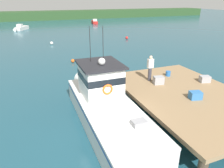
% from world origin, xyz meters
% --- Properties ---
extents(ground_plane, '(200.00, 200.00, 0.00)m').
position_xyz_m(ground_plane, '(0.00, 0.00, 0.00)').
color(ground_plane, '#1E4C5B').
extents(dock, '(6.00, 9.00, 1.20)m').
position_xyz_m(dock, '(4.80, 0.00, 1.07)').
color(dock, '#4C3D2D').
rests_on(dock, ground).
extents(main_fishing_boat, '(2.65, 9.82, 4.80)m').
position_xyz_m(main_fishing_boat, '(0.21, 0.84, 1.01)').
color(main_fishing_boat, white).
rests_on(main_fishing_boat, ground).
extents(crate_stack_mid_dock, '(0.69, 0.57, 0.41)m').
position_xyz_m(crate_stack_mid_dock, '(4.66, -0.78, 1.40)').
color(crate_stack_mid_dock, '#3370B2').
rests_on(crate_stack_mid_dock, dock).
extents(crate_single_far, '(0.70, 0.59, 0.39)m').
position_xyz_m(crate_single_far, '(6.91, 0.89, 1.40)').
color(crate_single_far, '#9E9EA3').
rests_on(crate_single_far, dock).
extents(crate_stack_near_edge, '(0.68, 0.55, 0.47)m').
position_xyz_m(crate_stack_near_edge, '(4.04, 1.70, 1.43)').
color(crate_stack_near_edge, '#9E9EA3').
rests_on(crate_stack_near_edge, dock).
extents(bait_bucket, '(0.32, 0.32, 0.34)m').
position_xyz_m(bait_bucket, '(5.43, 2.67, 1.37)').
color(bait_bucket, '#2866B2').
rests_on(bait_bucket, dock).
extents(deckhand_by_the_boat, '(0.36, 0.22, 1.63)m').
position_xyz_m(deckhand_by_the_boat, '(3.82, 2.40, 2.06)').
color(deckhand_by_the_boat, '#383842').
rests_on(deckhand_by_the_boat, dock).
extents(moored_boat_far_right, '(3.03, 4.66, 1.21)m').
position_xyz_m(moored_boat_far_right, '(-4.00, 39.56, 0.42)').
color(moored_boat_far_right, silver).
rests_on(moored_boat_far_right, ground).
extents(moored_boat_near_channel, '(1.79, 4.73, 1.18)m').
position_xyz_m(moored_boat_near_channel, '(13.50, 45.02, 0.41)').
color(moored_boat_near_channel, red).
rests_on(moored_boat_near_channel, ground).
extents(mooring_buoy_spare_mooring, '(0.43, 0.43, 0.43)m').
position_xyz_m(mooring_buoy_spare_mooring, '(11.70, 22.22, 0.21)').
color(mooring_buoy_spare_mooring, red).
rests_on(mooring_buoy_spare_mooring, ground).
extents(mooring_buoy_inshore, '(0.36, 0.36, 0.36)m').
position_xyz_m(mooring_buoy_inshore, '(0.91, 12.32, 0.18)').
color(mooring_buoy_inshore, '#EA5B19').
rests_on(mooring_buoy_inshore, ground).
extents(mooring_buoy_channel_marker, '(0.43, 0.43, 0.43)m').
position_xyz_m(mooring_buoy_channel_marker, '(0.02, 22.27, 0.22)').
color(mooring_buoy_channel_marker, silver).
rests_on(mooring_buoy_channel_marker, ground).
extents(far_shoreline, '(120.00, 8.00, 2.40)m').
position_xyz_m(far_shoreline, '(0.00, 62.00, 1.20)').
color(far_shoreline, '#284723').
rests_on(far_shoreline, ground).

